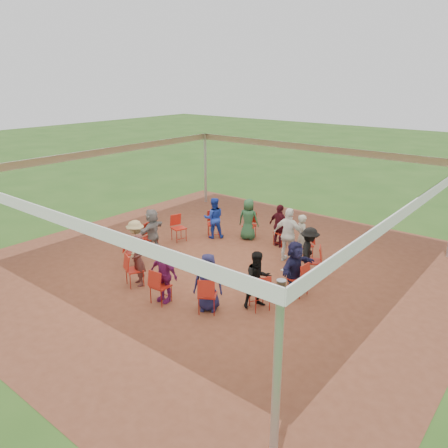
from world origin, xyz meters
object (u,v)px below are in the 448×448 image
Objects in this scene: person_seated_3 at (280,226)px; person_seated_8 at (138,260)px; chair_8 at (133,253)px; person_seated_5 at (214,218)px; chair_0 at (298,279)px; person_seated_6 at (152,231)px; chair_12 at (260,292)px; person_seated_7 at (136,244)px; standing_person at (289,235)px; cable_coil at (213,271)px; chair_1 at (313,261)px; person_seated_0 at (295,268)px; chair_2 at (305,245)px; chair_4 at (249,226)px; chair_9 at (135,270)px; chair_11 at (208,295)px; chair_7 at (150,238)px; person_seated_1 at (309,252)px; person_seated_4 at (248,219)px; chair_5 at (214,224)px; chair_10 at (161,286)px; laptop at (289,268)px; chair_3 at (282,233)px; person_seated_9 at (164,274)px; person_seated_2 at (302,237)px; chair_6 at (179,228)px; person_seated_10 at (208,282)px; person_seated_11 at (258,280)px.

person_seated_3 and person_seated_8 have the same top height.
person_seated_5 is at bearing 136.94° from chair_8.
chair_0 is 4.21m from person_seated_8.
person_seated_6 is at bearing 160.71° from chair_8.
chair_12 is 0.63× the size of person_seated_7.
person_seated_3 is at bearing -51.70° from standing_person.
cable_coil is at bearing 83.94° from person_seated_5.
person_seated_0 is (0.12, -1.22, 0.27)m from chair_1.
chair_4 is at bearing 27.69° from chair_2.
chair_9 is 1.00× the size of chair_11.
chair_7 is 0.63× the size of person_seated_1.
person_seated_4 is (-3.25, 2.50, 0.00)m from person_seated_0.
chair_4 is 4.30m from chair_8.
chair_2 and chair_5 have the same top height.
laptop is at bearing 45.24° from chair_10.
person_seated_1 is at bearing 83.24° from chair_8.
chair_10 is 3.29m from laptop.
chair_3 is 0.63× the size of person_seated_0.
chair_7 is 3.40m from person_seated_9.
chair_3 is at bearing 25.13° from person_seated_1.
cable_coil is (0.76, -2.78, -0.70)m from person_seated_4.
person_seated_9 is (-2.20, -3.58, 0.27)m from chair_1.
chair_11 is at bearing 124.62° from chair_2.
chair_12 is (4.81, -0.83, 0.00)m from chair_7.
person_seated_2 is at bearing 96.76° from chair_8.
chair_6 is 4.78m from person_seated_1.
person_seated_10 is at bearing 149.74° from chair_0.
chair_9 is 0.63× the size of person_seated_11.
chair_11 is at bearing 83.08° from chair_5.
person_seated_7 reaches higher than chair_5.
person_seated_0 reaches higher than chair_5.
person_seated_10 reaches higher than chair_4.
chair_10 is 0.63× the size of person_seated_9.
chair_0 is 1.00× the size of chair_12.
person_seated_11 is (4.19, 0.36, 0.27)m from chair_8.
chair_3 is 3.40m from person_seated_0.
chair_4 is at bearing 110.77° from chair_9.
person_seated_7 is (-3.32, 0.67, 0.27)m from chair_11.
cable_coil is at bearing 98.76° from person_seated_11.
person_seated_8 is (1.45, -1.81, 0.00)m from person_seated_6.
chair_4 is 1.25m from chair_5.
chair_7 is (-3.01, -3.07, 0.00)m from chair_3.
chair_7 is 4.78m from person_seated_2.
person_seated_4 is at bearing 149.74° from chair_6.
person_seated_5 is (-0.98, -0.74, 0.27)m from chair_4.
chair_1 and chair_5 have the same top height.
chair_2 is at bearing 111.28° from person_seated_6.
chair_5 is 4.30m from chair_9.
person_seated_0 is at bearing 69.23° from person_seated_7.
chair_8 is at bearing -148.95° from cable_coil.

